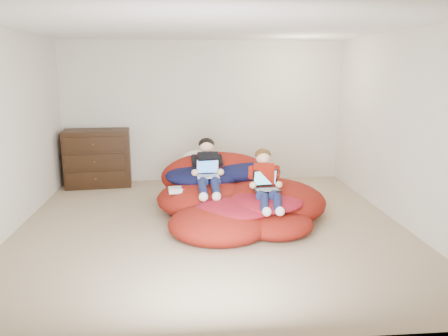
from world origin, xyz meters
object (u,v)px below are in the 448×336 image
(beanbag_pile, at_px, (236,198))
(laptop_white, at_px, (208,172))
(dresser, at_px, (98,158))
(older_boy, at_px, (208,167))
(laptop_black, at_px, (266,184))
(younger_boy, at_px, (266,179))

(beanbag_pile, xyz_separation_m, laptop_white, (-0.39, 0.08, 0.36))
(dresser, relative_size, older_boy, 1.10)
(laptop_black, bearing_deg, younger_boy, 90.00)
(laptop_white, bearing_deg, beanbag_pile, -11.29)
(dresser, relative_size, laptop_black, 3.16)
(younger_boy, height_order, laptop_white, younger_boy)
(beanbag_pile, height_order, laptop_white, laptop_white)
(beanbag_pile, relative_size, younger_boy, 2.48)
(dresser, height_order, beanbag_pile, dresser)
(younger_boy, relative_size, laptop_white, 3.04)
(laptop_white, bearing_deg, younger_boy, -32.31)
(laptop_white, height_order, laptop_black, laptop_white)
(older_boy, xyz_separation_m, laptop_black, (0.73, -0.58, -0.12))
(dresser, relative_size, laptop_white, 3.68)
(older_boy, height_order, younger_boy, older_boy)
(laptop_white, distance_m, laptop_black, 0.89)
(dresser, xyz_separation_m, younger_boy, (2.56, -2.19, 0.12))
(dresser, xyz_separation_m, beanbag_pile, (2.22, -1.81, -0.24))
(beanbag_pile, distance_m, laptop_white, 0.54)
(dresser, height_order, laptop_black, dresser)
(beanbag_pile, relative_size, older_boy, 2.25)
(dresser, height_order, older_boy, older_boy)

